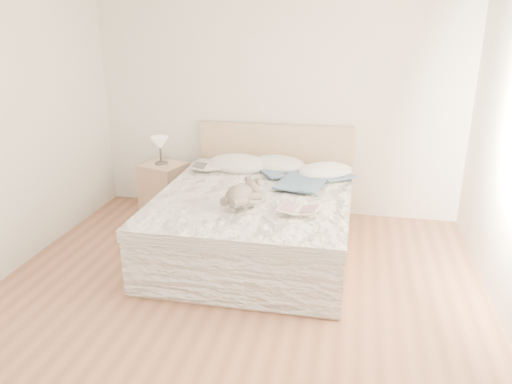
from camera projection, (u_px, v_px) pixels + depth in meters
floor at (225, 316)px, 3.73m from camera, size 4.00×4.50×0.00m
wall_back at (277, 91)px, 5.35m from camera, size 4.00×0.02×2.70m
bed at (257, 218)px, 4.72m from camera, size 1.72×2.14×1.00m
nightstand at (164, 188)px, 5.62m from camera, size 0.55×0.52×0.56m
table_lamp at (160, 145)px, 5.46m from camera, size 0.20×0.20×0.31m
pillow_left at (238, 164)px, 5.25m from camera, size 0.71×0.53×0.20m
pillow_middle at (277, 165)px, 5.23m from camera, size 0.68×0.53×0.18m
pillow_right at (325, 171)px, 5.00m from camera, size 0.69×0.64×0.17m
blouse at (303, 181)px, 4.75m from camera, size 0.76×0.80×0.03m
photo_book at (207, 167)px, 5.17m from camera, size 0.37×0.26×0.03m
childrens_book at (299, 210)px, 4.05m from camera, size 0.35×0.25×0.02m
teddy_bear at (239, 202)px, 4.16m from camera, size 0.38×0.43×0.19m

